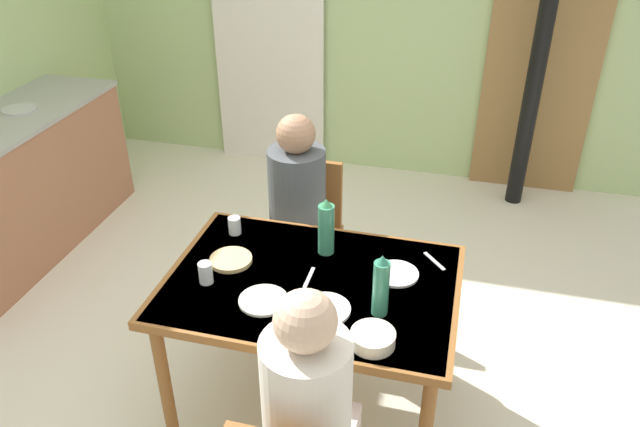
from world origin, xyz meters
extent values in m
plane|color=silver|center=(0.00, 0.00, 0.00)|extent=(6.33, 6.33, 0.00)
cube|color=olive|center=(1.35, 2.36, 1.00)|extent=(0.80, 0.05, 2.00)
cylinder|color=black|center=(1.30, 2.09, 1.39)|extent=(0.12, 0.12, 2.77)
cube|color=white|center=(-0.72, 2.34, 1.16)|extent=(0.90, 0.03, 2.33)
cube|color=#A4694C|center=(-1.89, 0.55, 0.43)|extent=(0.60, 1.85, 0.87)
cylinder|color=#B7B7BC|center=(-1.89, 0.83, 0.91)|extent=(0.21, 0.21, 0.01)
cube|color=brown|center=(0.33, -0.25, 0.73)|extent=(1.25, 0.87, 0.04)
cube|color=#F1B56A|center=(0.33, -0.25, 0.75)|extent=(1.20, 0.84, 0.00)
cylinder|color=brown|center=(-0.23, -0.61, 0.35)|extent=(0.06, 0.06, 0.71)
cylinder|color=brown|center=(-0.23, 0.12, 0.35)|extent=(0.06, 0.06, 0.71)
cylinder|color=brown|center=(0.88, 0.12, 0.35)|extent=(0.06, 0.06, 0.71)
cube|color=brown|center=(0.07, 0.47, 0.45)|extent=(0.40, 0.40, 0.04)
cube|color=brown|center=(0.07, 0.65, 0.66)|extent=(0.38, 0.04, 0.42)
cylinder|color=brown|center=(0.24, 0.30, 0.21)|extent=(0.04, 0.04, 0.41)
cylinder|color=brown|center=(-0.10, 0.30, 0.21)|extent=(0.04, 0.04, 0.41)
cylinder|color=brown|center=(0.24, 0.64, 0.21)|extent=(0.04, 0.04, 0.41)
cylinder|color=brown|center=(-0.10, 0.64, 0.21)|extent=(0.04, 0.04, 0.41)
cylinder|color=silver|center=(0.49, -0.91, 0.77)|extent=(0.30, 0.30, 0.52)
sphere|color=beige|center=(0.49, -0.91, 1.12)|extent=(0.20, 0.20, 0.20)
cube|color=#465758|center=(0.07, 0.31, 0.51)|extent=(0.30, 0.22, 0.12)
cylinder|color=#4C5156|center=(0.07, 0.42, 0.77)|extent=(0.30, 0.30, 0.52)
sphere|color=#A87A5B|center=(0.07, 0.42, 1.12)|extent=(0.20, 0.20, 0.20)
cylinder|color=#378566|center=(0.64, -0.38, 0.87)|extent=(0.07, 0.07, 0.24)
cone|color=#31836B|center=(0.64, -0.38, 1.01)|extent=(0.05, 0.05, 0.04)
cylinder|color=#3A8864|center=(0.33, -0.02, 0.87)|extent=(0.07, 0.07, 0.24)
cone|color=#3B945C|center=(0.33, -0.02, 1.01)|extent=(0.05, 0.05, 0.04)
cylinder|color=#EFE5CD|center=(0.65, -0.56, 0.78)|extent=(0.17, 0.17, 0.05)
cylinder|color=white|center=(0.67, -0.11, 0.76)|extent=(0.19, 0.19, 0.01)
cylinder|color=white|center=(0.43, -0.42, 0.76)|extent=(0.21, 0.21, 0.01)
cylinder|color=white|center=(0.17, -0.43, 0.76)|extent=(0.20, 0.20, 0.01)
cylinder|color=silver|center=(-0.10, -0.36, 0.80)|extent=(0.06, 0.06, 0.10)
cylinder|color=silver|center=(-0.13, 0.03, 0.79)|extent=(0.06, 0.06, 0.09)
cylinder|color=#DBB77A|center=(-0.06, -0.20, 0.76)|extent=(0.19, 0.19, 0.02)
cube|color=silver|center=(0.31, -0.23, 0.75)|extent=(0.02, 0.15, 0.00)
cube|color=silver|center=(0.82, 0.03, 0.75)|extent=(0.11, 0.12, 0.00)
camera|label=1|loc=(0.89, -2.29, 2.35)|focal=34.70mm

